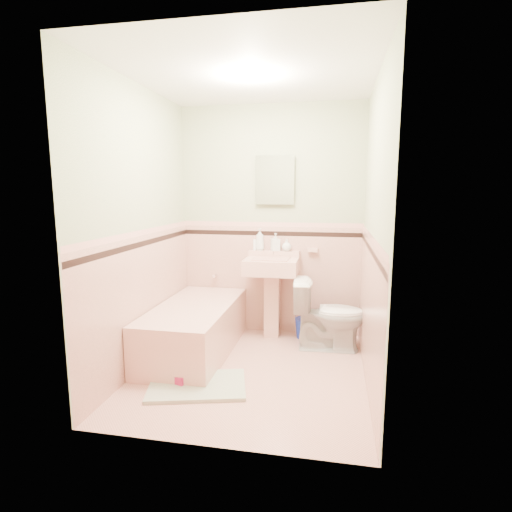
% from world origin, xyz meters
% --- Properties ---
extents(floor, '(2.20, 2.20, 0.00)m').
position_xyz_m(floor, '(0.00, 0.00, 0.00)').
color(floor, '#DEA291').
rests_on(floor, ground).
extents(ceiling, '(2.20, 2.20, 0.00)m').
position_xyz_m(ceiling, '(0.00, 0.00, 2.50)').
color(ceiling, white).
rests_on(ceiling, ground).
extents(wall_back, '(2.50, 0.00, 2.50)m').
position_xyz_m(wall_back, '(0.00, 1.10, 1.25)').
color(wall_back, beige).
rests_on(wall_back, ground).
extents(wall_front, '(2.50, 0.00, 2.50)m').
position_xyz_m(wall_front, '(0.00, -1.10, 1.25)').
color(wall_front, beige).
rests_on(wall_front, ground).
extents(wall_left, '(0.00, 2.50, 2.50)m').
position_xyz_m(wall_left, '(-1.00, 0.00, 1.25)').
color(wall_left, beige).
rests_on(wall_left, ground).
extents(wall_right, '(0.00, 2.50, 2.50)m').
position_xyz_m(wall_right, '(1.00, 0.00, 1.25)').
color(wall_right, beige).
rests_on(wall_right, ground).
extents(wainscot_back, '(2.00, 0.00, 2.00)m').
position_xyz_m(wainscot_back, '(0.00, 1.09, 0.60)').
color(wainscot_back, '#E0A796').
rests_on(wainscot_back, ground).
extents(wainscot_front, '(2.00, 0.00, 2.00)m').
position_xyz_m(wainscot_front, '(0.00, -1.09, 0.60)').
color(wainscot_front, '#E0A796').
rests_on(wainscot_front, ground).
extents(wainscot_left, '(0.00, 2.20, 2.20)m').
position_xyz_m(wainscot_left, '(-0.99, 0.00, 0.60)').
color(wainscot_left, '#E0A796').
rests_on(wainscot_left, ground).
extents(wainscot_right, '(0.00, 2.20, 2.20)m').
position_xyz_m(wainscot_right, '(0.99, 0.00, 0.60)').
color(wainscot_right, '#E0A796').
rests_on(wainscot_right, ground).
extents(accent_back, '(2.00, 0.00, 2.00)m').
position_xyz_m(accent_back, '(0.00, 1.08, 1.12)').
color(accent_back, black).
rests_on(accent_back, ground).
extents(accent_front, '(2.00, 0.00, 2.00)m').
position_xyz_m(accent_front, '(0.00, -1.08, 1.12)').
color(accent_front, black).
rests_on(accent_front, ground).
extents(accent_left, '(0.00, 2.20, 2.20)m').
position_xyz_m(accent_left, '(-0.98, 0.00, 1.12)').
color(accent_left, black).
rests_on(accent_left, ground).
extents(accent_right, '(0.00, 2.20, 2.20)m').
position_xyz_m(accent_right, '(0.98, 0.00, 1.12)').
color(accent_right, black).
rests_on(accent_right, ground).
extents(cap_back, '(2.00, 0.00, 2.00)m').
position_xyz_m(cap_back, '(0.00, 1.08, 1.22)').
color(cap_back, '#DE9C90').
rests_on(cap_back, ground).
extents(cap_front, '(2.00, 0.00, 2.00)m').
position_xyz_m(cap_front, '(0.00, -1.08, 1.22)').
color(cap_front, '#DE9C90').
rests_on(cap_front, ground).
extents(cap_left, '(0.00, 2.20, 2.20)m').
position_xyz_m(cap_left, '(-0.98, 0.00, 1.22)').
color(cap_left, '#DE9C90').
rests_on(cap_left, ground).
extents(cap_right, '(0.00, 2.20, 2.20)m').
position_xyz_m(cap_right, '(0.98, 0.00, 1.22)').
color(cap_right, '#DE9C90').
rests_on(cap_right, ground).
extents(bathtub, '(0.70, 1.50, 0.45)m').
position_xyz_m(bathtub, '(-0.63, 0.33, 0.23)').
color(bathtub, '#D8A394').
rests_on(bathtub, floor).
extents(tub_faucet, '(0.04, 0.12, 0.04)m').
position_xyz_m(tub_faucet, '(-0.63, 1.05, 0.63)').
color(tub_faucet, silver).
rests_on(tub_faucet, wall_back).
extents(sink, '(0.56, 0.48, 0.88)m').
position_xyz_m(sink, '(0.05, 0.86, 0.44)').
color(sink, '#D8A394').
rests_on(sink, floor).
extents(sink_faucet, '(0.02, 0.02, 0.10)m').
position_xyz_m(sink_faucet, '(0.05, 1.00, 0.95)').
color(sink_faucet, silver).
rests_on(sink_faucet, sink).
extents(medicine_cabinet, '(0.38, 0.04, 0.48)m').
position_xyz_m(medicine_cabinet, '(0.05, 1.07, 1.70)').
color(medicine_cabinet, white).
rests_on(medicine_cabinet, wall_back).
extents(soap_dish, '(0.11, 0.06, 0.04)m').
position_xyz_m(soap_dish, '(0.47, 1.06, 0.95)').
color(soap_dish, '#D8A394').
rests_on(soap_dish, wall_back).
extents(soap_bottle_left, '(0.12, 0.12, 0.24)m').
position_xyz_m(soap_bottle_left, '(-0.11, 1.04, 1.06)').
color(soap_bottle_left, '#B2B2B2').
rests_on(soap_bottle_left, sink).
extents(soap_bottle_mid, '(0.12, 0.12, 0.19)m').
position_xyz_m(soap_bottle_mid, '(0.06, 1.04, 1.03)').
color(soap_bottle_mid, '#B2B2B2').
rests_on(soap_bottle_mid, sink).
extents(soap_bottle_right, '(0.13, 0.13, 0.13)m').
position_xyz_m(soap_bottle_right, '(0.19, 1.04, 1.00)').
color(soap_bottle_right, '#B2B2B2').
rests_on(soap_bottle_right, sink).
extents(tube, '(0.04, 0.04, 0.12)m').
position_xyz_m(tube, '(-0.17, 1.04, 1.00)').
color(tube, white).
rests_on(tube, sink).
extents(toilet, '(0.72, 0.43, 0.72)m').
position_xyz_m(toilet, '(0.66, 0.67, 0.36)').
color(toilet, white).
rests_on(toilet, floor).
extents(bucket, '(0.28, 0.28, 0.22)m').
position_xyz_m(bucket, '(0.41, 0.93, 0.11)').
color(bucket, '#1630B2').
rests_on(bucket, floor).
extents(bath_mat, '(0.88, 0.70, 0.03)m').
position_xyz_m(bath_mat, '(-0.37, -0.37, 0.02)').
color(bath_mat, '#9DAD90').
rests_on(bath_mat, floor).
extents(shoe, '(0.17, 0.12, 0.06)m').
position_xyz_m(shoe, '(-0.54, -0.38, 0.06)').
color(shoe, '#BF1E59').
rests_on(shoe, bath_mat).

